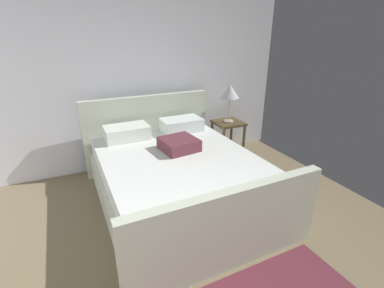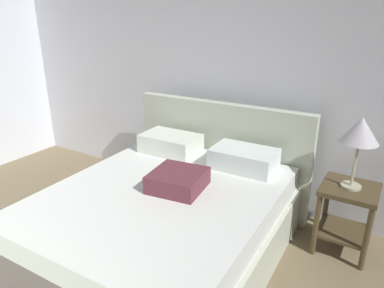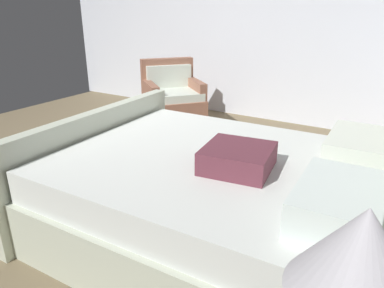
# 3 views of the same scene
# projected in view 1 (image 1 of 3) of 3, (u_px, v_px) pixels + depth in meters

# --- Properties ---
(wall_back) EXTENTS (5.26, 0.12, 2.78)m
(wall_back) POSITION_uv_depth(u_px,v_px,m) (114.00, 74.00, 3.83)
(wall_back) COLOR white
(wall_back) RESTS_ON ground
(bed) EXTENTS (1.91, 2.37, 1.10)m
(bed) POSITION_uv_depth(u_px,v_px,m) (177.00, 175.00, 3.25)
(bed) COLOR beige
(bed) RESTS_ON ground
(nightstand_right) EXTENTS (0.44, 0.44, 0.60)m
(nightstand_right) POSITION_uv_depth(u_px,v_px,m) (228.00, 133.00, 4.46)
(nightstand_right) COLOR #4D3E25
(nightstand_right) RESTS_ON ground
(table_lamp_right) EXTENTS (0.29, 0.29, 0.59)m
(table_lamp_right) POSITION_uv_depth(u_px,v_px,m) (230.00, 92.00, 4.21)
(table_lamp_right) COLOR #B7B293
(table_lamp_right) RESTS_ON nightstand_right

